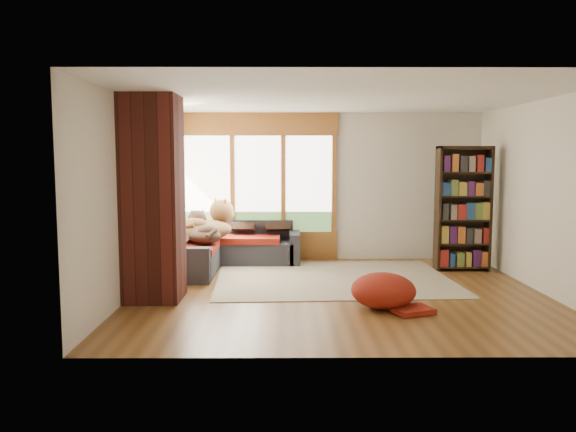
# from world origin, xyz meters

# --- Properties ---
(floor) EXTENTS (5.50, 5.50, 0.00)m
(floor) POSITION_xyz_m (0.00, 0.00, 0.00)
(floor) COLOR brown
(floor) RESTS_ON ground
(ceiling) EXTENTS (5.50, 5.50, 0.00)m
(ceiling) POSITION_xyz_m (0.00, 0.00, 2.60)
(ceiling) COLOR white
(wall_back) EXTENTS (5.50, 0.04, 2.60)m
(wall_back) POSITION_xyz_m (0.00, 2.50, 1.30)
(wall_back) COLOR silver
(wall_back) RESTS_ON ground
(wall_front) EXTENTS (5.50, 0.04, 2.60)m
(wall_front) POSITION_xyz_m (0.00, -2.50, 1.30)
(wall_front) COLOR silver
(wall_front) RESTS_ON ground
(wall_left) EXTENTS (0.04, 5.00, 2.60)m
(wall_left) POSITION_xyz_m (-2.75, 0.00, 1.30)
(wall_left) COLOR silver
(wall_left) RESTS_ON ground
(wall_right) EXTENTS (0.04, 5.00, 2.60)m
(wall_right) POSITION_xyz_m (2.75, 0.00, 1.30)
(wall_right) COLOR silver
(wall_right) RESTS_ON ground
(windows_back) EXTENTS (2.82, 0.10, 1.90)m
(windows_back) POSITION_xyz_m (-1.20, 2.47, 1.35)
(windows_back) COLOR #985C26
(windows_back) RESTS_ON wall_back
(windows_left) EXTENTS (0.10, 2.62, 1.90)m
(windows_left) POSITION_xyz_m (-2.72, 1.20, 1.35)
(windows_left) COLOR #985C26
(windows_left) RESTS_ON wall_left
(roller_blind) EXTENTS (0.03, 0.72, 0.90)m
(roller_blind) POSITION_xyz_m (-2.69, 2.03, 1.75)
(roller_blind) COLOR #6A895F
(roller_blind) RESTS_ON wall_left
(brick_chimney) EXTENTS (0.70, 0.70, 2.60)m
(brick_chimney) POSITION_xyz_m (-2.40, -0.35, 1.30)
(brick_chimney) COLOR #471914
(brick_chimney) RESTS_ON ground
(sectional_sofa) EXTENTS (2.20, 2.20, 0.80)m
(sectional_sofa) POSITION_xyz_m (-1.95, 1.70, 0.30)
(sectional_sofa) COLOR #22232A
(sectional_sofa) RESTS_ON ground
(area_rug) EXTENTS (3.60, 2.82, 0.01)m
(area_rug) POSITION_xyz_m (0.00, 0.84, 0.01)
(area_rug) COLOR beige
(area_rug) RESTS_ON ground
(bookshelf) EXTENTS (0.86, 0.29, 2.00)m
(bookshelf) POSITION_xyz_m (2.14, 1.48, 1.00)
(bookshelf) COLOR black
(bookshelf) RESTS_ON ground
(pouf) EXTENTS (1.04, 1.04, 0.43)m
(pouf) POSITION_xyz_m (0.47, -0.79, 0.23)
(pouf) COLOR maroon
(pouf) RESTS_ON area_rug
(dog_tan) EXTENTS (1.13, 1.16, 0.57)m
(dog_tan) POSITION_xyz_m (-1.95, 1.61, 0.83)
(dog_tan) COLOR brown
(dog_tan) RESTS_ON sectional_sofa
(dog_brindle) EXTENTS (0.80, 0.90, 0.44)m
(dog_brindle) POSITION_xyz_m (-2.03, 1.31, 0.76)
(dog_brindle) COLOR black
(dog_brindle) RESTS_ON sectional_sofa
(throw_pillows) EXTENTS (1.98, 1.68, 0.45)m
(throw_pillows) POSITION_xyz_m (-1.92, 1.85, 0.75)
(throw_pillows) COLOR #2F221A
(throw_pillows) RESTS_ON sectional_sofa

